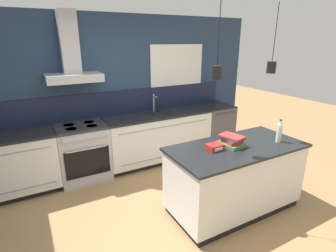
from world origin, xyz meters
name	(u,v)px	position (x,y,z in m)	size (l,w,h in m)	color
ground_plane	(171,223)	(0.00, 0.00, 0.00)	(16.00, 16.00, 0.00)	#A87F51
wall_back	(113,90)	(-0.03, 2.00, 1.36)	(5.60, 2.26, 2.60)	navy
counter_run_left	(10,166)	(-1.72, 1.69, 0.46)	(1.31, 0.64, 0.91)	black
counter_run_sink	(158,137)	(0.68, 1.69, 0.46)	(1.97, 0.64, 1.24)	black
oven_range	(83,152)	(-0.68, 1.69, 0.46)	(0.78, 0.66, 0.91)	#B5B5BA
dishwasher	(214,127)	(1.98, 1.69, 0.46)	(0.64, 0.65, 0.91)	#4C4C51
kitchen_island	(234,178)	(0.88, -0.13, 0.46)	(1.77, 0.85, 0.91)	black
bottle_on_island	(279,133)	(1.45, -0.28, 1.04)	(0.07, 0.07, 0.30)	silver
book_stack	(231,141)	(0.83, -0.08, 0.97)	(0.28, 0.33, 0.14)	#4C7F4C
red_supply_box	(215,147)	(0.56, -0.08, 0.95)	(0.19, 0.15, 0.07)	red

